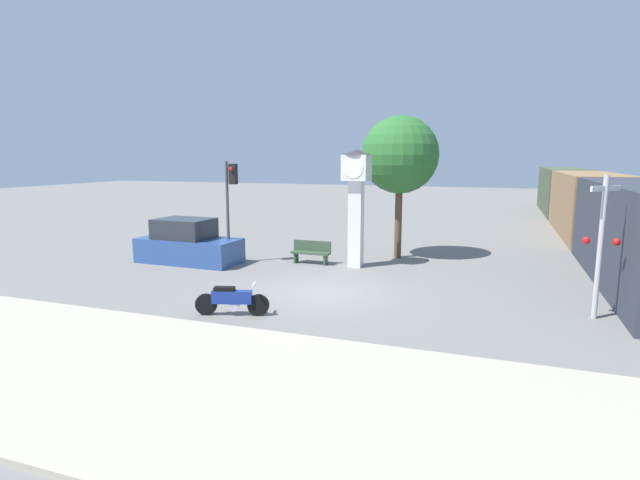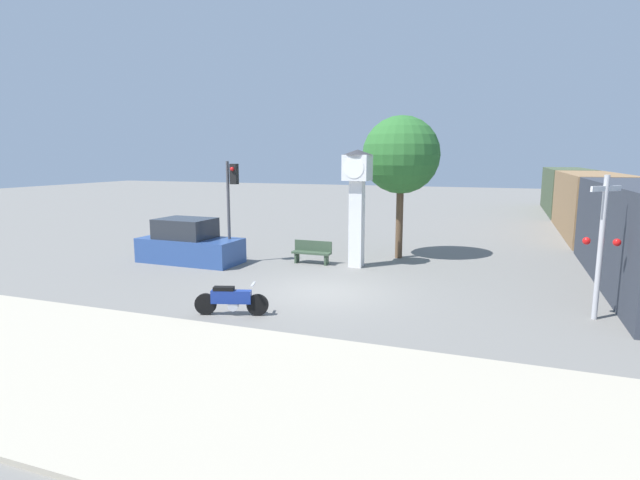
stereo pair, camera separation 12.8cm
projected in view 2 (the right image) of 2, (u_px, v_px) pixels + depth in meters
name	position (u px, v px, depth m)	size (l,w,h in m)	color
ground_plane	(324.00, 293.00, 15.90)	(120.00, 120.00, 0.00)	slate
sidewalk_strip	(197.00, 384.00, 9.38)	(36.00, 6.00, 0.10)	#B2A893
motorcycle	(231.00, 300.00, 13.57)	(1.97, 0.75, 0.90)	black
clock_tower	(357.00, 190.00, 19.18)	(1.16, 1.16, 4.55)	white
freight_train	(590.00, 204.00, 27.54)	(2.80, 35.68, 3.40)	#333842
traffic_light	(231.00, 194.00, 19.82)	(0.50, 0.35, 4.11)	#47474C
railroad_crossing_signal	(601.00, 242.00, 12.96)	(0.90, 0.82, 3.82)	#B7B7BC
street_tree	(401.00, 155.00, 20.70)	(3.22, 3.22, 5.97)	brown
bench	(312.00, 252.00, 20.18)	(1.60, 0.44, 0.92)	#384C38
parked_car	(189.00, 244.00, 20.39)	(4.25, 1.92, 1.80)	#2D4C8C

